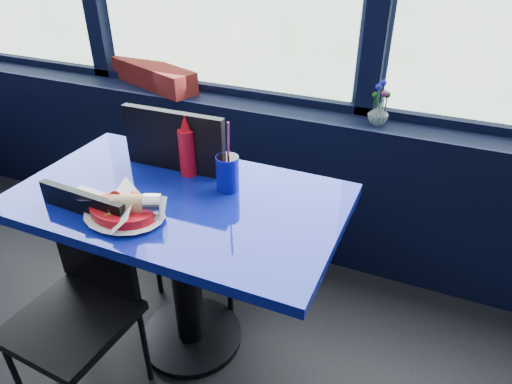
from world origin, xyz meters
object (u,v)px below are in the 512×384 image
chair_near_back (197,192)px  food_basket (125,209)px  soda_cup (228,173)px  flower_vase (379,111)px  planter_box (153,75)px  near_table (182,236)px  chair_near_front (81,292)px  ketchup_bottle (187,149)px

chair_near_back → food_basket: bearing=91.3°
soda_cup → flower_vase: bearing=60.7°
planter_box → soda_cup: bearing=-21.6°
near_table → chair_near_front: (-0.22, -0.33, -0.09)m
chair_near_front → chair_near_back: size_ratio=0.84×
chair_near_front → ketchup_bottle: (0.18, 0.49, 0.38)m
soda_cup → ketchup_bottle: bearing=166.6°
planter_box → ketchup_bottle: (0.65, -0.73, -0.00)m
chair_near_back → food_basket: 0.54m
ketchup_bottle → chair_near_front: bearing=-110.2°
flower_vase → food_basket: (-0.64, -1.03, -0.08)m
chair_near_front → planter_box: 1.36m
chair_near_front → chair_near_back: (0.12, 0.63, 0.09)m
flower_vase → chair_near_front: bearing=-123.7°
near_table → planter_box: 1.17m
chair_near_front → ketchup_bottle: size_ratio=3.39×
flower_vase → soda_cup: soda_cup is taller
chair_near_back → food_basket: chair_near_back is taller
food_basket → ketchup_bottle: 0.36m
chair_near_front → ketchup_bottle: bearing=73.3°
chair_near_front → flower_vase: (0.78, 1.17, 0.38)m
chair_near_front → chair_near_back: 0.65m
food_basket → soda_cup: bearing=54.9°
chair_near_front → soda_cup: size_ratio=2.94×
chair_near_back → flower_vase: size_ratio=4.93×
planter_box → soda_cup: soda_cup is taller
chair_near_front → planter_box: bearing=114.6°
chair_near_back → planter_box: chair_near_back is taller
soda_cup → planter_box: bearing=137.5°
chair_near_back → food_basket: size_ratio=3.77×
planter_box → ketchup_bottle: size_ratio=2.45×
flower_vase → food_basket: bearing=-121.8°
chair_near_back → soda_cup: bearing=142.0°
flower_vase → near_table: bearing=-123.5°
food_basket → ketchup_bottle: (0.04, 0.35, 0.07)m
chair_near_back → flower_vase: (0.66, 0.54, 0.29)m
near_table → planter_box: (-0.70, 0.89, 0.29)m
near_table → soda_cup: soda_cup is taller
near_table → chair_near_front: bearing=-124.3°
near_table → chair_near_front: 0.41m
chair_near_back → ketchup_bottle: 0.33m
near_table → planter_box: size_ratio=2.00×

